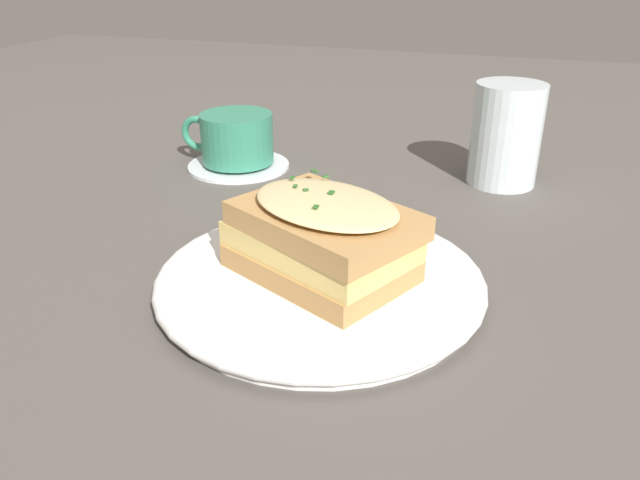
{
  "coord_description": "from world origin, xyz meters",
  "views": [
    {
      "loc": [
        0.13,
        -0.43,
        0.26
      ],
      "look_at": [
        -0.01,
        -0.01,
        0.05
      ],
      "focal_mm": 35.0,
      "sensor_mm": 36.0,
      "label": 1
    }
  ],
  "objects_px": {
    "dinner_plate": "(320,281)",
    "sandwich": "(322,237)",
    "teacup_with_saucer": "(236,142)",
    "water_glass": "(506,135)"
  },
  "relations": [
    {
      "from": "dinner_plate",
      "to": "sandwich",
      "type": "height_order",
      "value": "sandwich"
    },
    {
      "from": "teacup_with_saucer",
      "to": "water_glass",
      "type": "xyz_separation_m",
      "value": [
        0.32,
        0.05,
        0.03
      ]
    },
    {
      "from": "dinner_plate",
      "to": "water_glass",
      "type": "bearing_deg",
      "value": 68.15
    },
    {
      "from": "sandwich",
      "to": "teacup_with_saucer",
      "type": "xyz_separation_m",
      "value": [
        -0.2,
        0.26,
        -0.02
      ]
    },
    {
      "from": "teacup_with_saucer",
      "to": "water_glass",
      "type": "distance_m",
      "value": 0.32
    },
    {
      "from": "dinner_plate",
      "to": "teacup_with_saucer",
      "type": "relative_size",
      "value": 1.86
    },
    {
      "from": "water_glass",
      "to": "dinner_plate",
      "type": "bearing_deg",
      "value": -111.85
    },
    {
      "from": "dinner_plate",
      "to": "sandwich",
      "type": "xyz_separation_m",
      "value": [
        0.0,
        -0.0,
        0.04
      ]
    },
    {
      "from": "sandwich",
      "to": "dinner_plate",
      "type": "bearing_deg",
      "value": 165.6
    },
    {
      "from": "dinner_plate",
      "to": "sandwich",
      "type": "distance_m",
      "value": 0.04
    }
  ]
}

